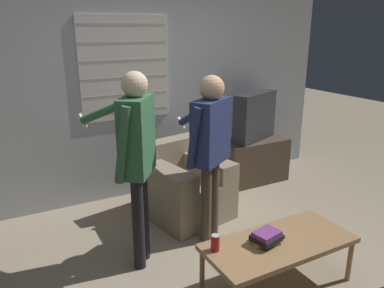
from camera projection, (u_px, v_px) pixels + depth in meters
ground_plane at (235, 280)px, 3.05m from camera, size 16.00×16.00×0.00m
wall_back at (140, 89)px, 4.38m from camera, size 5.20×0.08×2.55m
armchair_beige at (183, 186)px, 4.07m from camera, size 0.93×0.98×0.79m
coffee_table at (279, 245)px, 2.90m from camera, size 1.19×0.54×0.40m
tv_stand at (252, 160)px, 4.98m from camera, size 0.90×0.46×0.57m
tv at (254, 117)px, 4.80m from camera, size 0.74×0.45×0.62m
person_left_standing at (136, 148)px, 2.99m from camera, size 0.55×0.77×1.66m
person_right_standing at (210, 139)px, 3.41m from camera, size 0.54×0.78×1.58m
book_stack at (266, 237)px, 2.84m from camera, size 0.23×0.21×0.10m
soda_can at (215, 243)px, 2.75m from camera, size 0.07×0.07×0.13m
spare_remote at (277, 234)px, 2.96m from camera, size 0.04×0.13×0.02m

